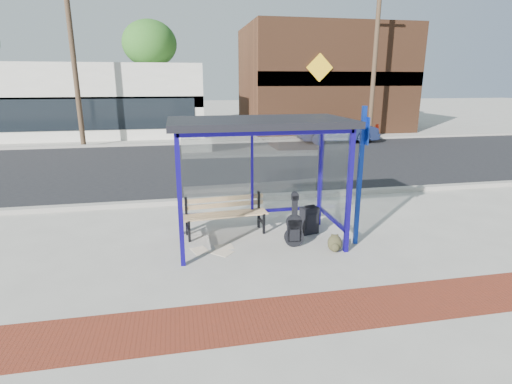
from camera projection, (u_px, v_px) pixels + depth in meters
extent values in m
plane|color=#B2ADA0|center=(259.00, 242.00, 7.91)|extent=(120.00, 120.00, 0.00)
cube|color=maroon|center=(297.00, 314.00, 5.46)|extent=(60.00, 1.00, 0.01)
cube|color=gray|center=(237.00, 199.00, 10.64)|extent=(60.00, 0.25, 0.12)
cube|color=black|center=(218.00, 163.00, 15.47)|extent=(60.00, 10.00, 0.00)
cube|color=gray|center=(208.00, 143.00, 20.28)|extent=(60.00, 0.25, 0.12)
cube|color=#B2ADA0|center=(205.00, 139.00, 22.09)|extent=(60.00, 4.00, 0.01)
cube|color=#160B80|center=(180.00, 202.00, 6.62)|extent=(0.08, 0.08, 2.30)
cube|color=#160B80|center=(349.00, 192.00, 7.18)|extent=(0.08, 0.08, 2.30)
cube|color=#160B80|center=(179.00, 181.00, 8.03)|extent=(0.08, 0.08, 2.30)
cube|color=#160B80|center=(320.00, 174.00, 8.59)|extent=(0.08, 0.08, 2.30)
cube|color=#160B80|center=(252.00, 124.00, 8.02)|extent=(3.00, 0.08, 0.08)
cube|color=#160B80|center=(269.00, 133.00, 6.60)|extent=(3.00, 0.08, 0.08)
cube|color=#160B80|center=(176.00, 130.00, 7.03)|extent=(0.08, 1.50, 0.08)
cube|color=#160B80|center=(337.00, 126.00, 7.59)|extent=(0.08, 1.50, 0.08)
cube|color=#160B80|center=(252.00, 211.00, 8.52)|extent=(3.00, 0.08, 0.06)
cube|color=#160B80|center=(181.00, 228.00, 7.53)|extent=(0.08, 1.50, 0.06)
cube|color=#160B80|center=(332.00, 218.00, 8.09)|extent=(0.08, 1.50, 0.06)
cube|color=#160B80|center=(252.00, 168.00, 8.26)|extent=(0.05, 0.05, 1.90)
cube|color=silver|center=(252.00, 170.00, 8.27)|extent=(2.84, 0.01, 1.82)
cube|color=silver|center=(179.00, 182.00, 7.28)|extent=(0.02, 1.34, 1.82)
cube|color=silver|center=(334.00, 175.00, 7.84)|extent=(0.02, 1.34, 1.82)
cube|color=black|center=(259.00, 122.00, 7.28)|extent=(3.30, 1.80, 0.12)
cube|color=silver|center=(41.00, 101.00, 22.71)|extent=(18.00, 6.00, 4.00)
cube|color=black|center=(23.00, 103.00, 19.93)|extent=(18.00, 0.10, 0.60)
cube|color=black|center=(24.00, 116.00, 20.02)|extent=(17.00, 0.04, 1.60)
cube|color=#59331E|center=(322.00, 79.00, 26.03)|extent=(10.00, 7.00, 6.40)
cube|color=black|center=(344.00, 79.00, 22.77)|extent=(10.00, 0.10, 0.80)
cube|color=yellow|center=(320.00, 68.00, 22.23)|extent=(1.56, 0.06, 1.56)
cylinder|color=#4C3826|center=(153.00, 90.00, 27.48)|extent=(0.36, 0.36, 5.00)
ellipsoid|color=#245418|center=(150.00, 43.00, 26.67)|extent=(3.60, 3.60, 3.06)
cylinder|color=#4C3826|center=(362.00, 89.00, 30.36)|extent=(0.36, 0.36, 5.00)
ellipsoid|color=#245418|center=(365.00, 47.00, 29.55)|extent=(3.60, 3.60, 3.06)
cylinder|color=#4C3826|center=(74.00, 60.00, 18.39)|extent=(0.24, 0.24, 8.00)
cylinder|color=#4C3826|center=(375.00, 63.00, 21.18)|extent=(0.24, 0.24, 8.00)
cube|color=black|center=(189.00, 231.00, 7.88)|extent=(0.05, 0.05, 0.44)
cube|color=black|center=(186.00, 216.00, 8.17)|extent=(0.05, 0.05, 0.82)
cube|color=black|center=(188.00, 228.00, 8.05)|extent=(0.08, 0.39, 0.05)
cube|color=black|center=(264.00, 224.00, 8.30)|extent=(0.05, 0.05, 0.44)
cube|color=black|center=(259.00, 210.00, 8.60)|extent=(0.05, 0.05, 0.82)
cube|color=black|center=(261.00, 221.00, 8.47)|extent=(0.08, 0.39, 0.05)
cube|color=#DEB480|center=(227.00, 217.00, 8.06)|extent=(1.74, 0.25, 0.03)
cube|color=#DEB480|center=(226.00, 215.00, 8.16)|extent=(1.74, 0.25, 0.03)
cube|color=#DEB480|center=(225.00, 214.00, 8.25)|extent=(1.74, 0.25, 0.03)
cube|color=#DEB480|center=(224.00, 212.00, 8.35)|extent=(1.74, 0.25, 0.03)
cube|color=#DEB480|center=(223.00, 205.00, 8.35)|extent=(1.74, 0.19, 0.10)
cube|color=#DEB480|center=(223.00, 199.00, 8.31)|extent=(1.74, 0.19, 0.10)
cylinder|color=black|center=(294.00, 237.00, 7.68)|extent=(0.38, 0.13, 0.37)
cylinder|color=black|center=(294.00, 223.00, 7.60)|extent=(0.32, 0.13, 0.31)
cube|color=black|center=(294.00, 230.00, 7.64)|extent=(0.27, 0.13, 0.45)
cube|color=black|center=(295.00, 208.00, 7.52)|extent=(0.10, 0.10, 0.45)
cube|color=black|center=(295.00, 198.00, 7.46)|extent=(0.14, 0.10, 0.09)
cube|color=black|center=(309.00, 220.00, 8.30)|extent=(0.40, 0.31, 0.56)
cylinder|color=black|center=(303.00, 233.00, 8.32)|extent=(0.10, 0.21, 0.05)
cylinder|color=black|center=(314.00, 231.00, 8.43)|extent=(0.10, 0.21, 0.05)
cube|color=black|center=(310.00, 206.00, 8.22)|extent=(0.23, 0.10, 0.04)
cube|color=black|center=(312.00, 221.00, 8.20)|extent=(0.28, 0.09, 0.31)
ellipsoid|color=#2F2D1A|center=(335.00, 243.00, 7.45)|extent=(0.31, 0.26, 0.32)
ellipsoid|color=#2F2D1A|center=(335.00, 248.00, 7.37)|extent=(0.18, 0.15, 0.17)
cube|color=#2F2D1A|center=(335.00, 235.00, 7.43)|extent=(0.10, 0.06, 0.03)
cube|color=navy|center=(360.00, 178.00, 7.51)|extent=(0.09, 0.09, 2.66)
cube|color=navy|center=(366.00, 130.00, 7.28)|extent=(0.06, 0.33, 0.50)
cube|color=white|center=(222.00, 252.00, 7.44)|extent=(0.48, 0.47, 0.01)
cube|color=white|center=(200.00, 250.00, 7.52)|extent=(0.38, 0.43, 0.01)
cube|color=white|center=(224.00, 247.00, 7.68)|extent=(0.37, 0.30, 0.01)
imported|color=#1A244A|center=(337.00, 129.00, 20.50)|extent=(4.14, 1.49, 1.36)
cylinder|color=red|center=(377.00, 131.00, 23.06)|extent=(0.19, 0.19, 0.56)
sphere|color=red|center=(377.00, 126.00, 22.98)|extent=(0.21, 0.21, 0.21)
cylinder|color=red|center=(377.00, 130.00, 23.03)|extent=(0.31, 0.18, 0.09)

